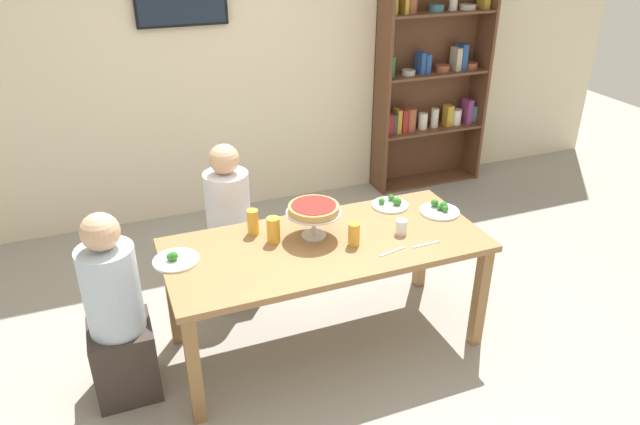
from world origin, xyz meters
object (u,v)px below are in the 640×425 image
Objects in this scene: beer_glass_amber_tall at (273,230)px; beer_glass_amber_spare at (354,234)px; water_glass_clear_near at (401,227)px; cutlery_fork_near at (392,252)px; television at (181,0)px; bookshelf at (431,74)px; salad_plate_near_diner at (440,209)px; cutlery_knife_near at (426,244)px; diner_far_left at (230,234)px; dining_table at (326,255)px; salad_plate_spare at (175,259)px; beer_glass_amber_short at (253,222)px; deep_dish_pizza_stand at (314,211)px; diner_head_west at (118,321)px; salad_plate_far_diner at (391,204)px.

beer_glass_amber_spare is (0.42, -0.21, -0.01)m from beer_glass_amber_tall.
cutlery_fork_near is (-0.15, -0.17, -0.04)m from water_glass_clear_near.
cutlery_fork_near is at bearing -42.74° from beer_glass_amber_spare.
television is 4.63× the size of beer_glass_amber_tall.
beer_glass_amber_spare is (-1.74, -2.10, -0.29)m from bookshelf.
cutlery_knife_near is (-0.30, -0.33, -0.02)m from salad_plate_near_diner.
diner_far_left is 7.38× the size of beer_glass_amber_tall.
water_glass_clear_near reaches higher than salad_plate_near_diner.
salad_plate_spare reaches higher than dining_table.
beer_glass_amber_short reaches higher than beer_glass_amber_tall.
water_glass_clear_near is (-0.37, -0.16, 0.03)m from salad_plate_near_diner.
beer_glass_amber_short is at bearing 153.23° from deep_dish_pizza_stand.
deep_dish_pizza_stand is at bearing 124.08° from cutlery_fork_near.
diner_head_west is (-1.22, 0.02, -0.16)m from dining_table.
salad_plate_near_diner is 1.00× the size of salad_plate_spare.
cutlery_fork_near is at bearing -124.87° from bookshelf.
beer_glass_amber_short is (0.49, 0.15, 0.06)m from salad_plate_spare.
television reaches higher than salad_plate_spare.
cutlery_knife_near is at bearing -23.89° from beer_glass_amber_tall.
diner_far_left is 4.48× the size of salad_plate_near_diner.
cutlery_fork_near is (1.53, -0.26, 0.25)m from diner_head_west.
beer_glass_amber_short is (0.01, -1.85, -1.04)m from television.
deep_dish_pizza_stand reaches higher than cutlery_knife_near.
diner_head_west is 4.48× the size of salad_plate_near_diner.
cutlery_fork_near reaches higher than dining_table.
salad_plate_far_diner is (0.62, 0.19, -0.15)m from deep_dish_pizza_stand.
bookshelf reaches higher than cutlery_fork_near.
dining_table is 7.35× the size of salad_plate_spare.
beer_glass_amber_spare is (-0.44, -0.37, 0.05)m from salad_plate_far_diner.
diner_head_west is 0.94m from beer_glass_amber_short.
beer_glass_amber_spare is 0.77× the size of cutlery_knife_near.
water_glass_clear_near reaches higher than dining_table.
water_glass_clear_near is (1.32, -0.18, 0.03)m from salad_plate_spare.
salad_plate_far_diner is 0.37m from water_glass_clear_near.
television is 2.80× the size of salad_plate_spare.
salad_plate_near_diner is at bearing 0.01° from deep_dish_pizza_stand.
water_glass_clear_near is at bearing -8.36° from dining_table.
television is at bearing 92.75° from beer_glass_amber_tall.
diner_head_west is 6.39× the size of cutlery_knife_near.
bookshelf is at bearing 37.92° from beer_glass_amber_short.
bookshelf reaches higher than salad_plate_spare.
salad_plate_far_diner reaches higher than cutlery_fork_near.
beer_glass_amber_tall is (0.10, -1.98, -1.04)m from television.
salad_plate_near_diner is at bearing 2.21° from diner_head_west.
diner_head_west reaches higher than dining_table.
diner_far_left and diner_head_west have the same top height.
beer_glass_amber_short is (-0.95, -0.03, 0.06)m from salad_plate_far_diner.
salad_plate_far_diner reaches higher than cutlery_knife_near.
beer_glass_amber_tall is at bearing 156.65° from dining_table.
beer_glass_amber_short is 0.62m from beer_glass_amber_spare.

